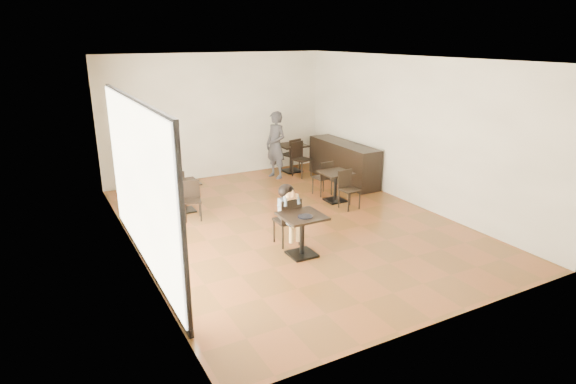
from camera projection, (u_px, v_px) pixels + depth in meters
floor at (291, 224)px, 9.66m from camera, size 6.00×8.00×0.01m
ceiling at (291, 59)px, 8.67m from camera, size 6.00×8.00×0.01m
wall_back at (217, 116)px, 12.51m from camera, size 6.00×0.01×3.20m
wall_front at (449, 209)px, 5.82m from camera, size 6.00×0.01×3.20m
wall_left at (129, 165)px, 7.81m from camera, size 0.01×8.00×3.20m
wall_right at (411, 131)px, 10.53m from camera, size 0.01×8.00×3.20m
storefront_window at (139, 184)px, 7.47m from camera, size 0.04×4.50×2.60m
child_table at (302, 235)px, 8.16m from camera, size 0.70×0.70×0.74m
child_chair at (287, 221)px, 8.60m from camera, size 0.40×0.40×0.89m
child at (287, 215)px, 8.56m from camera, size 0.40×0.56×1.12m
plate at (305, 216)px, 7.96m from camera, size 0.25×0.25×0.01m
pizza_slice at (292, 196)px, 8.28m from camera, size 0.26×0.20×0.06m
adult_patron at (276, 145)px, 12.57m from camera, size 0.57×0.73×1.75m
cafe_table_mid at (335, 187)px, 10.88m from camera, size 0.71×0.71×0.69m
cafe_table_left at (184, 197)px, 10.25m from camera, size 0.75×0.75×0.66m
cafe_table_back at (292, 158)px, 13.26m from camera, size 0.89×0.89×0.76m
chair_mid_a at (322, 178)px, 11.32m from camera, size 0.41×0.41×0.83m
chair_mid_b at (350, 190)px, 10.40m from camera, size 0.41×0.41×0.83m
chair_left_a at (177, 187)px, 10.69m from camera, size 0.43×0.43×0.79m
chair_left_b at (192, 201)px, 9.77m from camera, size 0.43×0.43×0.79m
chair_back_a at (290, 155)px, 13.31m from camera, size 0.51×0.51×0.92m
chair_back_b at (302, 160)px, 12.78m from camera, size 0.51×0.51×0.92m
service_counter at (343, 162)px, 12.38m from camera, size 0.60×2.40×1.00m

